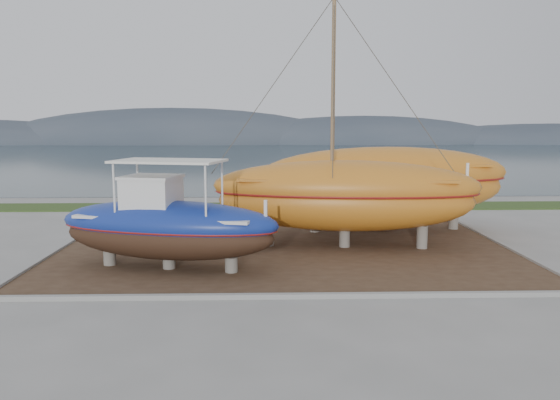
{
  "coord_description": "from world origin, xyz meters",
  "views": [
    {
      "loc": [
        -0.78,
        -17.54,
        5.11
      ],
      "look_at": [
        -0.2,
        4.0,
        2.07
      ],
      "focal_mm": 35.0,
      "sensor_mm": 36.0,
      "label": 1
    }
  ],
  "objects_px": {
    "white_dinghy": "(156,230)",
    "orange_sailboat": "(346,125)",
    "blue_caique": "(168,215)",
    "orange_bare_hull": "(386,190)"
  },
  "relations": [
    {
      "from": "white_dinghy",
      "to": "orange_sailboat",
      "type": "xyz_separation_m",
      "value": [
        7.76,
        -0.38,
        4.27
      ]
    },
    {
      "from": "orange_sailboat",
      "to": "blue_caique",
      "type": "bearing_deg",
      "value": -148.34
    },
    {
      "from": "blue_caique",
      "to": "white_dinghy",
      "type": "relative_size",
      "value": 1.74
    },
    {
      "from": "blue_caique",
      "to": "orange_sailboat",
      "type": "height_order",
      "value": "orange_sailboat"
    },
    {
      "from": "orange_sailboat",
      "to": "orange_bare_hull",
      "type": "bearing_deg",
      "value": 60.79
    },
    {
      "from": "orange_sailboat",
      "to": "orange_bare_hull",
      "type": "relative_size",
      "value": 0.93
    },
    {
      "from": "white_dinghy",
      "to": "orange_sailboat",
      "type": "distance_m",
      "value": 8.87
    },
    {
      "from": "white_dinghy",
      "to": "orange_bare_hull",
      "type": "height_order",
      "value": "orange_bare_hull"
    },
    {
      "from": "white_dinghy",
      "to": "orange_bare_hull",
      "type": "distance_m",
      "value": 10.71
    },
    {
      "from": "blue_caique",
      "to": "white_dinghy",
      "type": "distance_m",
      "value": 3.93
    }
  ]
}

